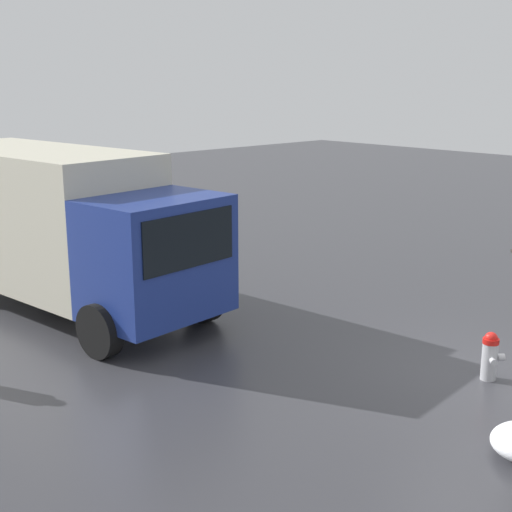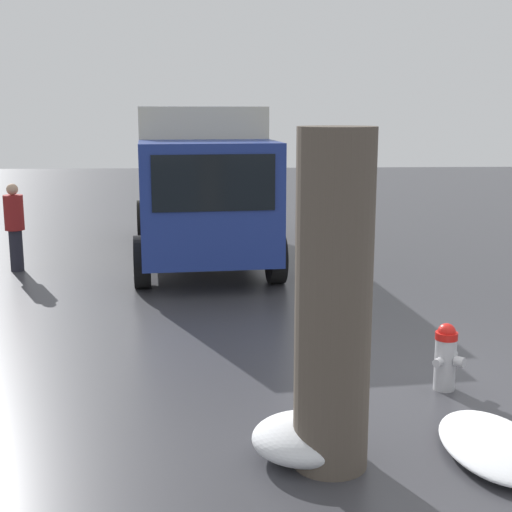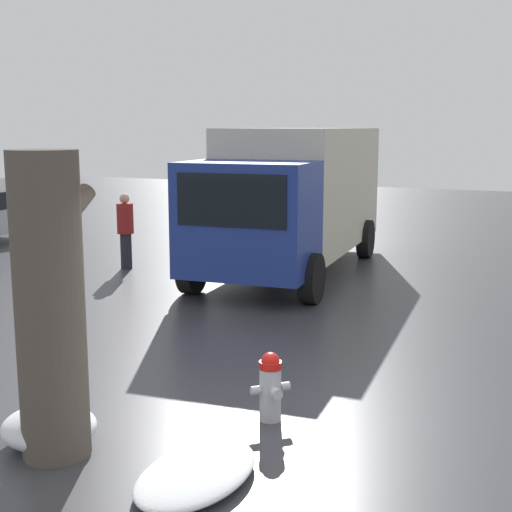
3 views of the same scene
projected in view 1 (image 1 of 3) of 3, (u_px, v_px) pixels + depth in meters
The scene contains 3 objects.
ground_plane at pixel (488, 379), 10.63m from camera, with size 60.00×60.00×0.00m, color #38383D.
fire_hydrant at pixel (490, 355), 10.54m from camera, with size 0.38×0.38×0.75m.
delivery_truck at pixel (57, 223), 13.68m from camera, with size 7.28×3.14×3.04m.
Camera 1 is at (-4.82, 9.28, 4.37)m, focal length 50.00 mm.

